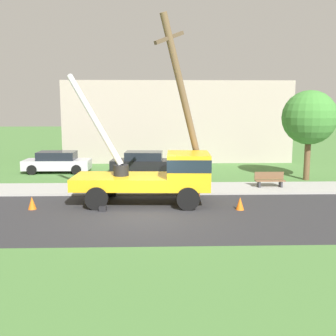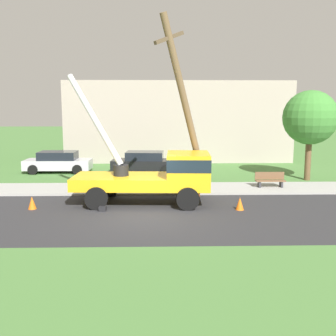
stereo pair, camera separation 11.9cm
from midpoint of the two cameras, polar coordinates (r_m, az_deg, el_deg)
ground_plane at (r=28.39m, az=-2.69°, el=-0.23°), size 120.00×120.00×0.00m
road_asphalt at (r=16.65m, az=-3.32°, el=-6.75°), size 80.00×7.43×0.01m
sidewalk_strip at (r=21.67m, az=-2.97°, el=-2.94°), size 80.00×2.93×0.10m
utility_truck at (r=18.38m, az=-1.34°, el=-0.76°), size 6.75×3.21×5.98m
leaning_utility_pole at (r=19.03m, az=2.41°, el=8.53°), size 2.90×2.77×8.55m
traffic_cone_ahead at (r=17.71m, az=10.02°, el=-5.00°), size 0.36×0.36×0.56m
traffic_cone_behind at (r=18.52m, az=-18.96°, el=-4.73°), size 0.36×0.36×0.56m
traffic_cone_curbside at (r=20.14m, az=3.89°, el=-3.20°), size 0.36×0.36×0.56m
parked_sedan_silver at (r=28.11m, az=-15.60°, el=0.83°), size 4.41×2.04×1.42m
parked_sedan_black at (r=27.07m, az=-3.56°, el=0.85°), size 4.51×2.22×1.42m
park_bench at (r=22.51m, az=14.11°, el=-1.69°), size 1.60×0.45×0.90m
roadside_tree_near at (r=25.47m, az=19.35°, el=6.74°), size 3.23×3.23×5.40m
lowrise_building_backdrop at (r=34.10m, az=1.11°, el=6.71°), size 18.00×6.00×6.40m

